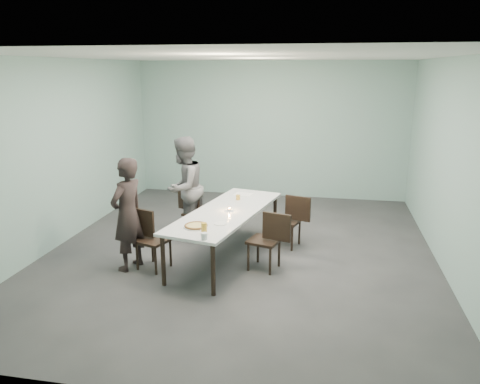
% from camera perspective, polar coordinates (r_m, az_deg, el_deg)
% --- Properties ---
extents(ground, '(7.00, 7.00, 0.00)m').
position_cam_1_polar(ground, '(7.54, 0.10, -7.23)').
color(ground, '#333335').
rests_on(ground, ground).
extents(room_shell, '(6.02, 7.02, 3.01)m').
position_cam_1_polar(room_shell, '(7.03, 0.11, 8.24)').
color(room_shell, '#8EB3AC').
rests_on(room_shell, ground).
extents(table, '(1.42, 2.73, 0.75)m').
position_cam_1_polar(table, '(7.09, -1.69, -2.73)').
color(table, white).
rests_on(table, ground).
extents(chair_near_left, '(0.65, 0.53, 0.87)m').
position_cam_1_polar(chair_near_left, '(6.93, -11.07, -5.12)').
color(chair_near_left, black).
rests_on(chair_near_left, ground).
extents(chair_far_left, '(0.65, 0.53, 0.87)m').
position_cam_1_polar(chair_far_left, '(8.07, -5.60, -2.03)').
color(chair_far_left, black).
rests_on(chair_far_left, ground).
extents(chair_near_right, '(0.65, 0.52, 0.87)m').
position_cam_1_polar(chair_near_right, '(6.72, 3.59, -5.49)').
color(chair_near_right, black).
rests_on(chair_near_right, ground).
extents(chair_far_right, '(0.65, 0.52, 0.87)m').
position_cam_1_polar(chair_far_right, '(7.61, 6.25, -3.10)').
color(chair_far_right, black).
rests_on(chair_far_right, ground).
extents(diner_near, '(0.55, 0.69, 1.64)m').
position_cam_1_polar(diner_near, '(6.85, -13.54, -2.67)').
color(diner_near, black).
rests_on(diner_near, ground).
extents(diner_far, '(0.85, 0.98, 1.74)m').
position_cam_1_polar(diner_far, '(8.01, -6.85, 0.54)').
color(diner_far, slate).
rests_on(diner_far, ground).
extents(pizza, '(0.34, 0.34, 0.04)m').
position_cam_1_polar(pizza, '(6.38, -5.38, -4.13)').
color(pizza, white).
rests_on(pizza, table).
extents(side_plate, '(0.18, 0.18, 0.01)m').
position_cam_1_polar(side_plate, '(6.49, -2.41, -3.86)').
color(side_plate, white).
rests_on(side_plate, table).
extents(beer_glass, '(0.08, 0.08, 0.15)m').
position_cam_1_polar(beer_glass, '(6.10, -4.40, -4.44)').
color(beer_glass, gold).
rests_on(beer_glass, table).
extents(water_tumbler, '(0.08, 0.08, 0.09)m').
position_cam_1_polar(water_tumbler, '(5.91, -4.38, -5.40)').
color(water_tumbler, silver).
rests_on(water_tumbler, table).
extents(tealight, '(0.06, 0.06, 0.05)m').
position_cam_1_polar(tealight, '(7.05, -1.31, -2.18)').
color(tealight, silver).
rests_on(tealight, table).
extents(amber_tumbler, '(0.07, 0.07, 0.08)m').
position_cam_1_polar(amber_tumbler, '(7.65, -0.24, -0.65)').
color(amber_tumbler, gold).
rests_on(amber_tumbler, table).
extents(menu, '(0.34, 0.28, 0.01)m').
position_cam_1_polar(menu, '(7.97, 0.43, -0.28)').
color(menu, silver).
rests_on(menu, table).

